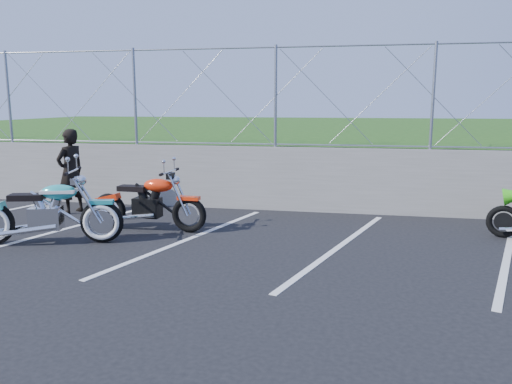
# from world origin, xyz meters

# --- Properties ---
(ground) EXTENTS (90.00, 90.00, 0.00)m
(ground) POSITION_xyz_m (0.00, 0.00, 0.00)
(ground) COLOR black
(ground) RESTS_ON ground
(retaining_wall) EXTENTS (30.00, 0.22, 1.30)m
(retaining_wall) POSITION_xyz_m (0.00, 3.50, 0.65)
(retaining_wall) COLOR slate
(retaining_wall) RESTS_ON ground
(grass_field) EXTENTS (30.00, 20.00, 1.30)m
(grass_field) POSITION_xyz_m (0.00, 13.50, 0.65)
(grass_field) COLOR #1E4512
(grass_field) RESTS_ON ground
(chain_link_fence) EXTENTS (28.00, 0.03, 2.00)m
(chain_link_fence) POSITION_xyz_m (0.00, 3.50, 2.30)
(chain_link_fence) COLOR gray
(chain_link_fence) RESTS_ON retaining_wall
(parking_lines) EXTENTS (18.29, 4.31, 0.01)m
(parking_lines) POSITION_xyz_m (1.20, 1.00, 0.00)
(parking_lines) COLOR silver
(parking_lines) RESTS_ON ground
(cruiser_turquoise) EXTENTS (2.28, 0.83, 1.16)m
(cruiser_turquoise) POSITION_xyz_m (-2.06, 0.31, 0.47)
(cruiser_turquoise) COLOR black
(cruiser_turquoise) RESTS_ON ground
(naked_orange) EXTENTS (2.10, 0.71, 1.05)m
(naked_orange) POSITION_xyz_m (-0.85, 1.41, 0.45)
(naked_orange) COLOR black
(naked_orange) RESTS_ON ground
(person_standing) EXTENTS (0.58, 0.71, 1.68)m
(person_standing) POSITION_xyz_m (-2.93, 2.40, 0.84)
(person_standing) COLOR black
(person_standing) RESTS_ON ground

